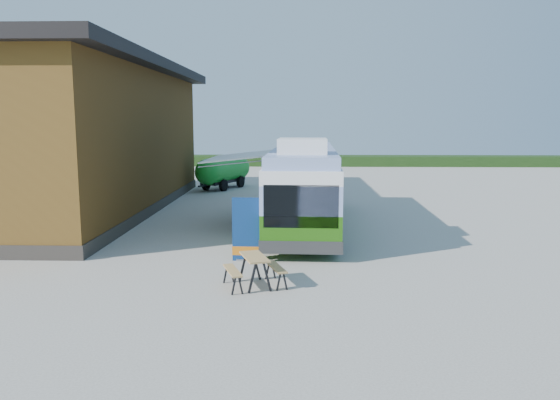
{
  "coord_description": "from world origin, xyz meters",
  "views": [
    {
      "loc": [
        0.52,
        -17.24,
        4.58
      ],
      "look_at": [
        -0.13,
        4.37,
        1.4
      ],
      "focal_mm": 35.0,
      "sensor_mm": 36.0,
      "label": 1
    }
  ],
  "objects_px": {
    "banner": "(246,235)",
    "person_a": "(306,225)",
    "picnic_table": "(255,264)",
    "person_b": "(279,196)",
    "slurry_tanker": "(223,170)",
    "bus": "(304,183)"
  },
  "relations": [
    {
      "from": "picnic_table",
      "to": "person_b",
      "type": "distance_m",
      "value": 11.9
    },
    {
      "from": "bus",
      "to": "slurry_tanker",
      "type": "bearing_deg",
      "value": 113.59
    },
    {
      "from": "bus",
      "to": "person_b",
      "type": "bearing_deg",
      "value": 112.0
    },
    {
      "from": "person_a",
      "to": "person_b",
      "type": "distance_m",
      "value": 7.23
    },
    {
      "from": "picnic_table",
      "to": "person_b",
      "type": "bearing_deg",
      "value": 69.95
    },
    {
      "from": "picnic_table",
      "to": "person_a",
      "type": "xyz_separation_m",
      "value": [
        1.51,
        4.77,
        0.18
      ]
    },
    {
      "from": "banner",
      "to": "person_a",
      "type": "height_order",
      "value": "banner"
    },
    {
      "from": "bus",
      "to": "person_a",
      "type": "bearing_deg",
      "value": -87.92
    },
    {
      "from": "bus",
      "to": "person_b",
      "type": "height_order",
      "value": "bus"
    },
    {
      "from": "slurry_tanker",
      "to": "person_b",
      "type": "bearing_deg",
      "value": -44.36
    },
    {
      "from": "person_b",
      "to": "slurry_tanker",
      "type": "relative_size",
      "value": 0.33
    },
    {
      "from": "banner",
      "to": "person_b",
      "type": "relative_size",
      "value": 1.18
    },
    {
      "from": "banner",
      "to": "bus",
      "type": "bearing_deg",
      "value": 73.42
    },
    {
      "from": "person_a",
      "to": "slurry_tanker",
      "type": "bearing_deg",
      "value": 71.53
    },
    {
      "from": "bus",
      "to": "slurry_tanker",
      "type": "relative_size",
      "value": 2.37
    },
    {
      "from": "slurry_tanker",
      "to": "bus",
      "type": "bearing_deg",
      "value": -44.86
    },
    {
      "from": "bus",
      "to": "picnic_table",
      "type": "bearing_deg",
      "value": -97.94
    },
    {
      "from": "bus",
      "to": "slurry_tanker",
      "type": "distance_m",
      "value": 13.98
    },
    {
      "from": "slurry_tanker",
      "to": "picnic_table",
      "type": "bearing_deg",
      "value": -57.01
    },
    {
      "from": "bus",
      "to": "person_b",
      "type": "distance_m",
      "value": 3.52
    },
    {
      "from": "picnic_table",
      "to": "person_b",
      "type": "relative_size",
      "value": 1.05
    },
    {
      "from": "banner",
      "to": "person_b",
      "type": "xyz_separation_m",
      "value": [
        0.79,
        9.13,
        0.03
      ]
    }
  ]
}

